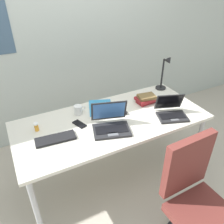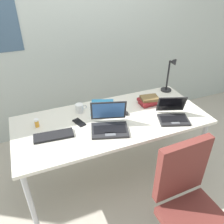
% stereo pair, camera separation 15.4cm
% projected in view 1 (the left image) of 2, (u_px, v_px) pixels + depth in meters
% --- Properties ---
extents(ground_plane, '(12.00, 12.00, 0.00)m').
position_uv_depth(ground_plane, '(112.00, 174.00, 2.56)').
color(ground_plane, '#B7AD9E').
extents(wall_back, '(6.00, 0.13, 2.60)m').
position_uv_depth(wall_back, '(69.00, 32.00, 2.69)').
color(wall_back, '#B2BCB7').
rests_on(wall_back, ground_plane).
extents(desk, '(1.80, 0.80, 0.74)m').
position_uv_depth(desk, '(112.00, 124.00, 2.20)').
color(desk, silver).
rests_on(desk, ground_plane).
extents(desk_lamp, '(0.12, 0.18, 0.40)m').
position_uv_depth(desk_lamp, '(164.00, 74.00, 2.57)').
color(desk_lamp, black).
rests_on(desk_lamp, desk).
extents(laptop_front_left, '(0.39, 0.36, 0.23)m').
position_uv_depth(laptop_front_left, '(111.00, 124.00, 2.02)').
color(laptop_front_left, '#232326').
rests_on(laptop_front_left, desk).
extents(laptop_by_keyboard, '(0.34, 0.32, 0.20)m').
position_uv_depth(laptop_by_keyboard, '(171.00, 112.00, 2.19)').
color(laptop_by_keyboard, '#232326').
rests_on(laptop_by_keyboard, desk).
extents(external_keyboard, '(0.34, 0.15, 0.02)m').
position_uv_depth(external_keyboard, '(56.00, 139.00, 1.91)').
color(external_keyboard, black).
rests_on(external_keyboard, desk).
extents(computer_mouse, '(0.09, 0.11, 0.03)m').
position_uv_depth(computer_mouse, '(123.00, 112.00, 2.24)').
color(computer_mouse, black).
rests_on(computer_mouse, desk).
extents(cell_phone, '(0.10, 0.15, 0.01)m').
position_uv_depth(cell_phone, '(79.00, 124.00, 2.09)').
color(cell_phone, black).
rests_on(cell_phone, desk).
extents(pill_bottle, '(0.04, 0.04, 0.08)m').
position_uv_depth(pill_bottle, '(36.00, 127.00, 2.00)').
color(pill_bottle, gold).
rests_on(pill_bottle, desk).
extents(book_stack, '(0.21, 0.16, 0.08)m').
position_uv_depth(book_stack, '(146.00, 99.00, 2.41)').
color(book_stack, maroon).
rests_on(book_stack, desk).
extents(paper_folder_back_left, '(0.32, 0.37, 0.01)m').
position_uv_depth(paper_folder_back_left, '(101.00, 107.00, 2.34)').
color(paper_folder_back_left, '#338CC6').
rests_on(paper_folder_back_left, desk).
extents(coffee_mug, '(0.11, 0.08, 0.09)m').
position_uv_depth(coffee_mug, '(78.00, 110.00, 2.22)').
color(coffee_mug, white).
rests_on(coffee_mug, desk).
extents(office_chair, '(0.52, 0.55, 0.97)m').
position_uv_depth(office_chair, '(196.00, 210.00, 1.75)').
color(office_chair, black).
rests_on(office_chair, ground_plane).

